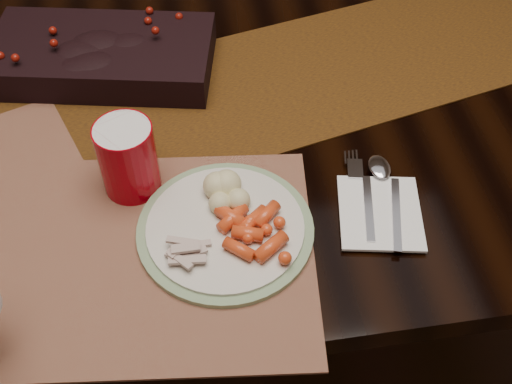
{
  "coord_description": "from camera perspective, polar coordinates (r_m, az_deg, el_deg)",
  "views": [
    {
      "loc": [
        -0.09,
        -0.86,
        1.48
      ],
      "look_at": [
        -0.0,
        -0.29,
        0.8
      ],
      "focal_mm": 45.0,
      "sensor_mm": 36.0,
      "label": 1
    }
  ],
  "objects": [
    {
      "name": "baby_carrots",
      "position": [
        0.87,
        -0.49,
        -3.36
      ],
      "size": [
        0.12,
        0.1,
        0.02
      ],
      "primitive_type": null,
      "rotation": [
        0.0,
        0.0,
        0.11
      ],
      "color": "#DB441B",
      "rests_on": "dinner_plate"
    },
    {
      "name": "dining_table",
      "position": [
        1.4,
        -1.71,
        -2.44
      ],
      "size": [
        1.8,
        1.0,
        0.75
      ],
      "primitive_type": "cube",
      "color": "black",
      "rests_on": "floor"
    },
    {
      "name": "table_runner",
      "position": [
        1.12,
        0.5,
        9.29
      ],
      "size": [
        1.57,
        0.67,
        0.0
      ],
      "primitive_type": "cube",
      "rotation": [
        0.0,
        0.0,
        0.24
      ],
      "color": "#52300F",
      "rests_on": "dining_table"
    },
    {
      "name": "napkin",
      "position": [
        0.94,
        10.97,
        -1.81
      ],
      "size": [
        0.14,
        0.15,
        0.0
      ],
      "primitive_type": "cube",
      "rotation": [
        0.0,
        0.0,
        -0.18
      ],
      "color": "white",
      "rests_on": "placemat_main"
    },
    {
      "name": "fork",
      "position": [
        0.95,
        9.67,
        -0.48
      ],
      "size": [
        0.05,
        0.16,
        0.0
      ],
      "primitive_type": null,
      "rotation": [
        0.0,
        0.0,
        -0.21
      ],
      "color": "#A8A7BA",
      "rests_on": "napkin"
    },
    {
      "name": "dinner_plate",
      "position": [
        0.9,
        -2.74,
        -3.3
      ],
      "size": [
        0.3,
        0.3,
        0.01
      ],
      "primitive_type": "cylinder",
      "rotation": [
        0.0,
        0.0,
        0.23
      ],
      "color": "silver",
      "rests_on": "placemat_main"
    },
    {
      "name": "spoon",
      "position": [
        0.95,
        11.89,
        -0.59
      ],
      "size": [
        0.08,
        0.17,
        0.0
      ],
      "primitive_type": null,
      "rotation": [
        0.0,
        0.0,
        -0.26
      ],
      "color": "silver",
      "rests_on": "napkin"
    },
    {
      "name": "placemat_main",
      "position": [
        0.9,
        -10.8,
        -5.56
      ],
      "size": [
        0.53,
        0.42,
        0.0
      ],
      "primitive_type": "cube",
      "rotation": [
        0.0,
        0.0,
        -0.11
      ],
      "color": "#986541",
      "rests_on": "dining_table"
    },
    {
      "name": "floor",
      "position": [
        1.71,
        -1.42,
        -10.21
      ],
      "size": [
        5.0,
        5.0,
        0.0
      ],
      "primitive_type": "plane",
      "color": "black",
      "rests_on": "ground"
    },
    {
      "name": "centerpiece",
      "position": [
        1.17,
        -13.63,
        12.07
      ],
      "size": [
        0.41,
        0.27,
        0.08
      ],
      "primitive_type": null,
      "rotation": [
        0.0,
        0.0,
        -0.2
      ],
      "color": "black",
      "rests_on": "table_runner"
    },
    {
      "name": "turkey_shreds",
      "position": [
        0.86,
        -5.9,
        -5.26
      ],
      "size": [
        0.07,
        0.06,
        0.02
      ],
      "primitive_type": null,
      "rotation": [
        0.0,
        0.0,
        -0.1
      ],
      "color": "beige",
      "rests_on": "dinner_plate"
    },
    {
      "name": "mashed_potatoes",
      "position": [
        0.9,
        -2.9,
        0.17
      ],
      "size": [
        0.1,
        0.09,
        0.05
      ],
      "primitive_type": null,
      "rotation": [
        0.0,
        0.0,
        -0.18
      ],
      "color": "#D4B982",
      "rests_on": "dinner_plate"
    },
    {
      "name": "red_cup",
      "position": [
        0.93,
        -11.32,
        2.95
      ],
      "size": [
        0.1,
        0.1,
        0.12
      ],
      "primitive_type": "cylinder",
      "rotation": [
        0.0,
        0.0,
        0.26
      ],
      "color": "#9E000C",
      "rests_on": "placemat_main"
    }
  ]
}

